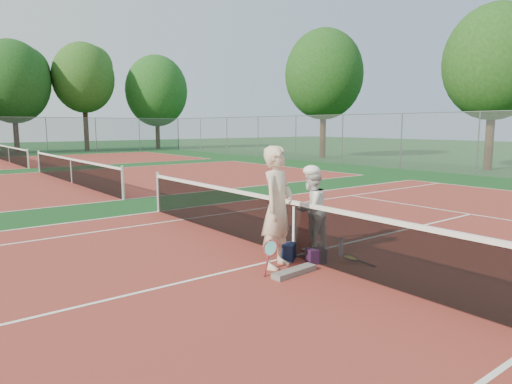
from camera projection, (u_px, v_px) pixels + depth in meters
ground at (294, 256)px, 8.29m from camera, size 130.00×130.00×0.00m
court_main at (294, 256)px, 8.29m from camera, size 23.77×10.97×0.01m
court_far_a at (72, 183)px, 18.83m from camera, size 23.77×10.97×0.01m
court_far_b at (10, 162)px, 29.37m from camera, size 23.77×10.97×0.01m
net_main at (294, 229)px, 8.22m from camera, size 0.10×10.98×1.02m
net_far_a at (72, 171)px, 18.76m from camera, size 0.10×10.98×1.02m
net_far_b at (9, 154)px, 29.30m from camera, size 0.10×10.98×1.02m
fence_right at (437, 142)px, 23.07m from camera, size 0.06×54.50×3.00m
player_a at (278, 207)px, 7.53m from camera, size 0.87×0.74×2.03m
player_b at (311, 209)px, 8.66m from camera, size 0.84×0.70×1.56m
racket_red at (270, 257)px, 7.34m from camera, size 0.43×0.40×0.52m
racket_black_held at (314, 231)px, 9.01m from camera, size 0.37×0.37×0.56m
racket_spare at (350, 259)px, 7.91m from camera, size 0.40×0.64×0.11m
sports_bag_navy at (287, 252)px, 8.05m from camera, size 0.44×0.42×0.29m
sports_bag_purple at (316, 256)px, 7.85m from camera, size 0.36×0.30×0.25m
net_cover_canvas at (294, 272)px, 7.26m from camera, size 0.87×0.27×0.09m
water_bottle at (341, 248)px, 8.28m from camera, size 0.09×0.09×0.30m
tree_back_3 at (12, 82)px, 38.57m from camera, size 6.11×6.11×9.53m
tree_back_4 at (83, 78)px, 41.73m from camera, size 5.54×5.54×9.86m
tree_back_5 at (156, 91)px, 45.50m from camera, size 6.12×6.12×9.28m
tree_right_0 at (495, 62)px, 23.52m from camera, size 5.18×5.18×8.58m
tree_right_1 at (324, 75)px, 32.85m from camera, size 5.63×5.63×9.24m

